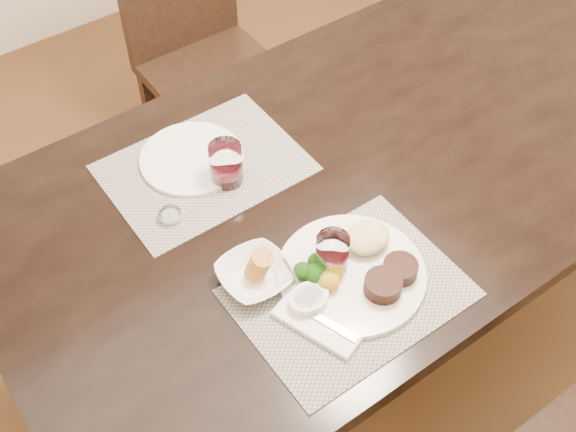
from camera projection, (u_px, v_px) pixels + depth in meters
ground_plane at (362, 314)px, 2.35m from camera, size 4.50×4.50×0.00m
dining_table at (382, 173)px, 1.84m from camera, size 2.00×1.00×0.75m
chair_far at (199, 45)px, 2.45m from camera, size 0.42×0.42×0.90m
placemat_near at (349, 293)px, 1.50m from camera, size 0.46×0.34×0.00m
placemat_far at (205, 168)px, 1.73m from camera, size 0.46×0.34×0.00m
dinner_plate at (358, 268)px, 1.52m from camera, size 0.32×0.32×0.06m
napkin_fork at (322, 318)px, 1.45m from camera, size 0.16×0.21×0.02m
steak_knife at (399, 267)px, 1.53m from camera, size 0.09×0.22×0.01m
cracker_bowl at (255, 274)px, 1.50m from camera, size 0.15×0.15×0.07m
sauce_ramekin at (308, 300)px, 1.46m from camera, size 0.09×0.13×0.07m
wine_glass_near at (332, 255)px, 1.51m from camera, size 0.07×0.07×0.10m
far_plate at (192, 158)px, 1.74m from camera, size 0.25×0.25×0.01m
wine_glass_far at (226, 165)px, 1.67m from camera, size 0.08×0.08×0.11m
salt_cellar at (170, 216)px, 1.62m from camera, size 0.05×0.05×0.02m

